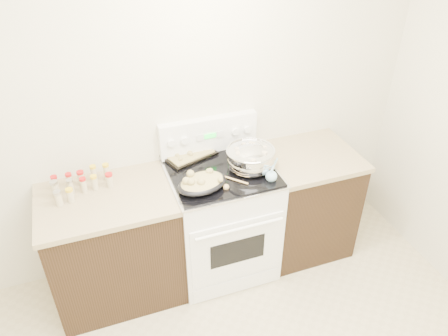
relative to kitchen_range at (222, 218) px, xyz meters
name	(u,v)px	position (x,y,z in m)	size (l,w,h in m)	color
room_shell	(263,227)	(-0.35, -1.42, 1.21)	(4.10, 3.60, 2.75)	beige
counter_left	(115,246)	(-0.83, 0.01, -0.03)	(0.93, 0.67, 0.92)	black
counter_right	(304,201)	(0.73, 0.01, -0.03)	(0.73, 0.67, 0.92)	black
kitchen_range	(222,218)	(0.00, 0.00, 0.00)	(0.78, 0.73, 1.22)	white
mixing_bowl	(250,159)	(0.21, -0.04, 0.53)	(0.46, 0.46, 0.21)	silver
roasting_pan	(202,182)	(-0.20, -0.16, 0.50)	(0.40, 0.33, 0.12)	black
baking_sheet	(189,153)	(-0.17, 0.28, 0.47)	(0.44, 0.37, 0.06)	black
wooden_spoon	(228,184)	(-0.02, -0.19, 0.46)	(0.19, 0.20, 0.04)	tan
blue_ladle	(272,175)	(0.30, -0.22, 0.49)	(0.19, 0.24, 0.10)	#94C6DD
spice_jars	(79,184)	(-0.98, 0.13, 0.49)	(0.41, 0.24, 0.13)	#BFB28C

